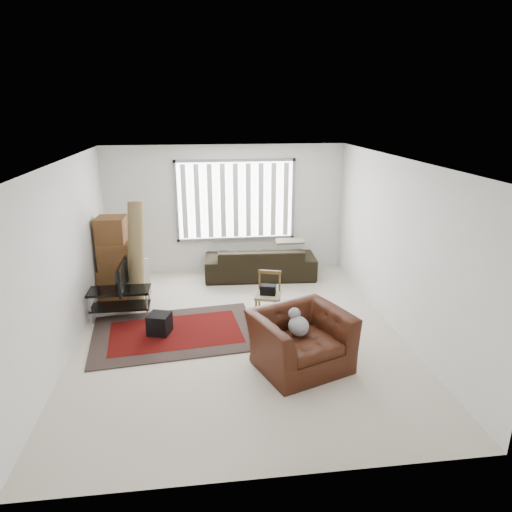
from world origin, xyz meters
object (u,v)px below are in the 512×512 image
at_px(moving_boxes, 115,260).
at_px(side_chair, 268,293).
at_px(sofa, 260,257).
at_px(tv_stand, 120,297).
at_px(armchair, 301,336).

bearing_deg(moving_boxes, side_chair, -24.74).
bearing_deg(side_chair, sofa, 102.79).
bearing_deg(moving_boxes, tv_stand, -78.45).
xyz_separation_m(tv_stand, armchair, (2.69, -1.89, 0.09)).
bearing_deg(armchair, tv_stand, 124.19).
bearing_deg(sofa, tv_stand, 35.00).
relative_size(tv_stand, side_chair, 1.31).
relative_size(sofa, armchair, 1.50).
bearing_deg(tv_stand, armchair, -35.17).
bearing_deg(armchair, sofa, 70.70).
relative_size(tv_stand, moving_boxes, 0.67).
relative_size(moving_boxes, side_chair, 1.97).
height_order(moving_boxes, sofa, moving_boxes).
bearing_deg(sofa, moving_boxes, 16.14).
bearing_deg(moving_boxes, sofa, 12.95).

